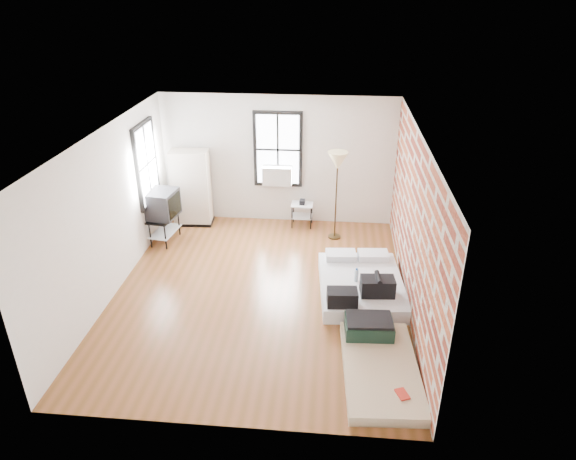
# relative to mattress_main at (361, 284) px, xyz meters

# --- Properties ---
(ground) EXTENTS (6.00, 6.00, 0.00)m
(ground) POSITION_rel_mattress_main_xyz_m (-1.75, -0.14, -0.17)
(ground) COLOR brown
(ground) RESTS_ON ground
(room_shell) EXTENTS (5.02, 6.02, 2.80)m
(room_shell) POSITION_rel_mattress_main_xyz_m (-1.52, 0.22, 1.57)
(room_shell) COLOR silver
(room_shell) RESTS_ON ground
(mattress_main) EXTENTS (1.55, 2.01, 0.61)m
(mattress_main) POSITION_rel_mattress_main_xyz_m (0.00, 0.00, 0.00)
(mattress_main) COLOR white
(mattress_main) RESTS_ON ground
(mattress_bare) EXTENTS (1.11, 1.97, 0.41)m
(mattress_bare) POSITION_rel_mattress_main_xyz_m (0.17, -1.86, -0.04)
(mattress_bare) COLOR #BFB08A
(mattress_bare) RESTS_ON ground
(wardrobe) EXTENTS (0.86, 0.52, 1.67)m
(wardrobe) POSITION_rel_mattress_main_xyz_m (-3.61, 2.51, 0.66)
(wardrobe) COLOR black
(wardrobe) RESTS_ON ground
(side_table) EXTENTS (0.47, 0.38, 0.61)m
(side_table) POSITION_rel_mattress_main_xyz_m (-1.20, 2.58, 0.24)
(side_table) COLOR black
(side_table) RESTS_ON ground
(floor_lamp) EXTENTS (0.40, 0.40, 1.87)m
(floor_lamp) POSITION_rel_mattress_main_xyz_m (-0.48, 2.08, 1.44)
(floor_lamp) COLOR #322610
(floor_lamp) RESTS_ON ground
(tv_stand) EXTENTS (0.63, 0.84, 1.11)m
(tv_stand) POSITION_rel_mattress_main_xyz_m (-3.96, 1.58, 0.63)
(tv_stand) COLOR black
(tv_stand) RESTS_ON ground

